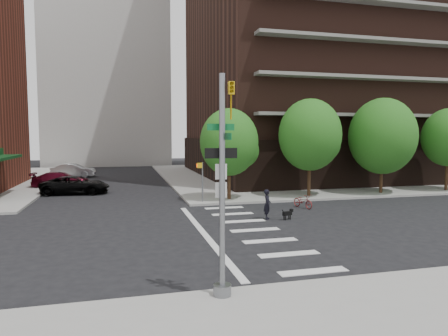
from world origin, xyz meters
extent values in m
plane|color=black|center=(0.00, 0.00, 0.00)|extent=(120.00, 120.00, 0.00)
cube|color=gray|center=(20.50, 23.50, 0.07)|extent=(39.00, 33.00, 0.15)
cube|color=silver|center=(3.00, -6.00, 0.01)|extent=(2.40, 0.50, 0.01)
cube|color=silver|center=(3.00, -4.00, 0.01)|extent=(2.40, 0.50, 0.01)
cube|color=silver|center=(3.00, -2.00, 0.01)|extent=(2.40, 0.50, 0.01)
cube|color=silver|center=(3.00, 0.00, 0.01)|extent=(2.40, 0.50, 0.01)
cube|color=silver|center=(3.00, 2.00, 0.01)|extent=(2.40, 0.50, 0.01)
cube|color=silver|center=(3.00, 4.00, 0.01)|extent=(2.40, 0.50, 0.01)
cube|color=silver|center=(3.00, 6.00, 0.01)|extent=(2.40, 0.50, 0.01)
cube|color=silver|center=(0.50, 0.00, 0.01)|extent=(0.30, 13.00, 0.01)
cube|color=black|center=(18.00, 24.00, 2.15)|extent=(25.50, 25.50, 4.00)
cube|color=#0C3814|center=(-11.30, 13.00, 2.95)|extent=(1.40, 6.00, 0.20)
cylinder|color=#301E11|center=(4.00, 8.50, 1.30)|extent=(0.24, 0.24, 2.30)
sphere|color=#235B19|center=(4.00, 8.50, 4.05)|extent=(4.00, 4.00, 4.00)
cylinder|color=#301E11|center=(10.00, 8.50, 1.45)|extent=(0.24, 0.24, 2.60)
sphere|color=#235B19|center=(10.00, 8.50, 4.55)|extent=(4.50, 4.50, 4.50)
cylinder|color=#301E11|center=(16.00, 8.50, 1.30)|extent=(0.24, 0.24, 2.30)
sphere|color=#235B19|center=(16.00, 8.50, 4.45)|extent=(5.00, 5.00, 5.00)
cylinder|color=#301E11|center=(22.00, 8.50, 1.45)|extent=(0.24, 0.24, 2.60)
sphere|color=#235B19|center=(22.00, 8.50, 4.35)|extent=(4.00, 4.00, 4.00)
cylinder|color=slate|center=(-0.50, -7.50, 3.15)|extent=(0.16, 0.16, 6.00)
cylinder|color=slate|center=(-0.50, -7.50, 0.30)|extent=(0.50, 0.50, 0.30)
imported|color=gold|center=(-0.25, -7.50, 5.45)|extent=(0.16, 0.20, 1.00)
cube|color=#0A5926|center=(-0.50, -7.35, 4.75)|extent=(0.75, 0.02, 0.18)
cube|color=#0A5926|center=(-0.35, -7.50, 4.50)|extent=(0.02, 0.75, 0.18)
cube|color=black|center=(-0.50, -7.38, 4.05)|extent=(0.90, 0.02, 0.28)
cube|color=silver|center=(-0.50, -7.38, 3.55)|extent=(0.32, 0.02, 0.42)
cube|color=silver|center=(-0.50, -7.38, 3.05)|extent=(0.32, 0.02, 0.42)
cylinder|color=slate|center=(2.00, 7.80, 1.45)|extent=(0.10, 0.10, 2.60)
cube|color=gold|center=(1.80, 7.80, 2.55)|extent=(0.32, 0.25, 0.32)
cylinder|color=slate|center=(3.50, 8.30, 1.25)|extent=(0.08, 0.08, 2.20)
cube|color=gold|center=(3.50, 8.15, 2.15)|extent=(0.64, 0.02, 0.64)
imported|color=black|center=(-6.61, 14.50, 0.70)|extent=(2.76, 5.21, 1.39)
imported|color=#460817|center=(-8.20, 18.57, 0.69)|extent=(2.01, 4.79, 1.38)
imported|color=#AFB3B6|center=(-8.20, 27.48, 0.74)|extent=(1.99, 4.64, 1.49)
imported|color=maroon|center=(7.76, 4.77, 0.44)|extent=(1.02, 1.76, 0.87)
imported|color=black|center=(4.45, 2.22, 0.81)|extent=(0.69, 0.57, 1.62)
cube|color=black|center=(5.42, 1.78, 0.35)|extent=(0.58, 0.35, 0.22)
cube|color=black|center=(5.71, 1.88, 0.48)|extent=(0.19, 0.18, 0.16)
cylinder|color=black|center=(5.59, 1.84, 0.12)|extent=(0.06, 0.06, 0.24)
cylinder|color=black|center=(5.26, 1.73, 0.12)|extent=(0.06, 0.06, 0.24)
camera|label=1|loc=(-3.08, -17.79, 4.54)|focal=32.00mm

